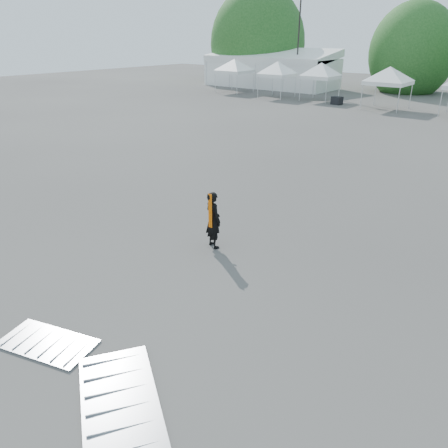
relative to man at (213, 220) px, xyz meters
The scene contains 13 objects.
ground 1.39m from the man, 71.84° to the left, with size 120.00×120.00×0.00m, color #474442.
marquee 42.06m from the man, 121.00° to the left, with size 15.00×6.25×4.23m.
light_pole_west 39.55m from the man, 116.74° to the left, with size 0.60×0.25×10.30m.
tree_far_w 46.87m from the man, 123.31° to the left, with size 4.80×4.80×7.30m.
tree_mid_w 41.87m from the man, 100.57° to the left, with size 4.16×4.16×6.33m.
tent_a 36.70m from the man, 126.55° to the left, with size 4.35×4.35×3.88m.
tent_b 32.95m from the man, 119.29° to the left, with size 3.97×3.97×3.88m.
tent_c 31.80m from the man, 111.98° to the left, with size 4.02×4.02×3.88m.
tent_d 28.81m from the man, 100.56° to the left, with size 4.49×4.49×3.88m.
man is the anchor object (origin of this frame).
barrier_left 5.53m from the man, 87.61° to the right, with size 2.10×1.46×0.06m.
barrier_mid 6.13m from the man, 65.14° to the right, with size 2.78×2.41×0.08m.
crate_west 29.72m from the man, 108.62° to the left, with size 0.86×0.67×0.67m, color black.
Camera 1 is at (7.07, -9.80, 5.73)m, focal length 35.00 mm.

